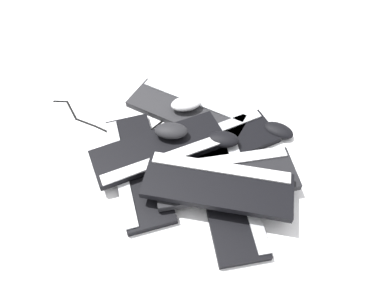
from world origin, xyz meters
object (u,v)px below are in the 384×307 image
object	(u,v)px
keyboard_1	(187,111)
mouse_1	(186,104)
keyboard_2	(137,168)
mouse_2	(278,130)
keyboard_3	(228,194)
keyboard_4	(226,177)
mouse_3	(223,139)
mouse_0	(171,131)
keyboard_6	(160,149)
keyboard_0	(215,146)
keyboard_5	(218,185)

from	to	relation	value
keyboard_1	mouse_1	size ratio (longest dim) A/B	3.93
keyboard_1	keyboard_2	xyz separation A→B (m)	(-0.24, -0.18, 0.00)
mouse_1	mouse_2	xyz separation A→B (m)	(0.27, -0.21, -0.03)
keyboard_3	keyboard_4	size ratio (longest dim) A/B	1.00
keyboard_2	mouse_1	bearing A→B (deg)	37.56
keyboard_2	mouse_3	distance (m)	0.30
keyboard_4	mouse_3	distance (m)	0.14
mouse_0	keyboard_3	bearing A→B (deg)	-44.44
mouse_2	keyboard_2	bearing A→B (deg)	45.58
mouse_0	mouse_2	world-z (taller)	mouse_0
keyboard_2	keyboard_6	size ratio (longest dim) A/B	1.01
keyboard_2	keyboard_4	bearing A→B (deg)	-31.30
keyboard_3	mouse_3	bearing A→B (deg)	71.90
keyboard_3	mouse_2	xyz separation A→B (m)	(0.27, 0.17, 0.01)
mouse_2	keyboard_0	bearing A→B (deg)	43.13
mouse_0	mouse_3	world-z (taller)	mouse_0
keyboard_1	mouse_3	xyz separation A→B (m)	(0.06, -0.20, 0.04)
keyboard_2	mouse_0	world-z (taller)	mouse_0
keyboard_1	mouse_1	world-z (taller)	mouse_1
mouse_0	mouse_2	xyz separation A→B (m)	(0.37, -0.09, -0.06)
keyboard_2	keyboard_3	distance (m)	0.31
keyboard_6	mouse_3	xyz separation A→B (m)	(0.21, -0.04, 0.01)
keyboard_4	keyboard_5	distance (m)	0.06
keyboard_5	mouse_3	bearing A→B (deg)	60.96
keyboard_1	keyboard_3	bearing A→B (deg)	-90.31
mouse_2	mouse_3	world-z (taller)	mouse_3
keyboard_5	mouse_2	bearing A→B (deg)	27.19
mouse_2	mouse_3	distance (m)	0.21
keyboard_1	keyboard_6	size ratio (longest dim) A/B	0.97
keyboard_1	mouse_0	xyz separation A→B (m)	(-0.10, -0.12, 0.07)
keyboard_0	mouse_3	bearing A→B (deg)	-23.35
keyboard_1	mouse_3	distance (m)	0.21
keyboard_5	keyboard_0	bearing A→B (deg)	68.50
keyboard_1	mouse_1	xyz separation A→B (m)	(-0.00, 0.00, 0.04)
keyboard_4	mouse_3	xyz separation A→B (m)	(0.05, 0.14, 0.01)
keyboard_5	keyboard_4	bearing A→B (deg)	37.16
keyboard_1	mouse_0	bearing A→B (deg)	-129.24
keyboard_0	mouse_3	xyz separation A→B (m)	(0.02, -0.01, 0.04)
keyboard_6	mouse_2	distance (m)	0.42
keyboard_4	keyboard_1	bearing A→B (deg)	91.21
keyboard_5	keyboard_2	bearing A→B (deg)	137.82
keyboard_3	mouse_1	world-z (taller)	mouse_1
mouse_0	keyboard_1	bearing A→B (deg)	75.15
mouse_0	keyboard_0	bearing A→B (deg)	-1.09
mouse_1	keyboard_2	bearing A→B (deg)	46.91
keyboard_1	mouse_0	world-z (taller)	mouse_0
keyboard_6	mouse_0	size ratio (longest dim) A/B	4.06
keyboard_4	keyboard_6	world-z (taller)	same
mouse_0	keyboard_2	bearing A→B (deg)	-133.08
keyboard_0	keyboard_1	world-z (taller)	same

